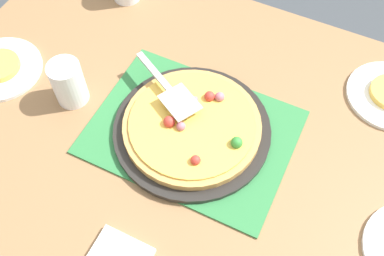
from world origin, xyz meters
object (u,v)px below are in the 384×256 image
Objects in this scene: cup_corner at (68,83)px; pizza_server at (169,89)px; plate_far_right at (1,69)px; pizza at (192,125)px; pizza_pan at (192,130)px.

cup_corner is 0.54× the size of pizza_server.
cup_corner is at bearing 19.89° from pizza_server.
plate_far_right is 0.23m from cup_corner.
pizza is at bearing 151.07° from pizza_server.
pizza is 1.50× the size of plate_far_right.
plate_far_right is at bearing 11.47° from pizza_server.
pizza_pan reaches higher than plate_far_right.
pizza_server reaches higher than plate_far_right.
cup_corner reaches higher than pizza_pan.
pizza_pan is at bearing 150.72° from pizza_server.
pizza is at bearing -173.40° from cup_corner.
cup_corner is at bearing -177.78° from plate_far_right.
pizza_pan is at bearing 22.00° from pizza.
pizza_server is (0.09, -0.05, 0.06)m from pizza_pan.
pizza_server is at bearing -168.53° from plate_far_right.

